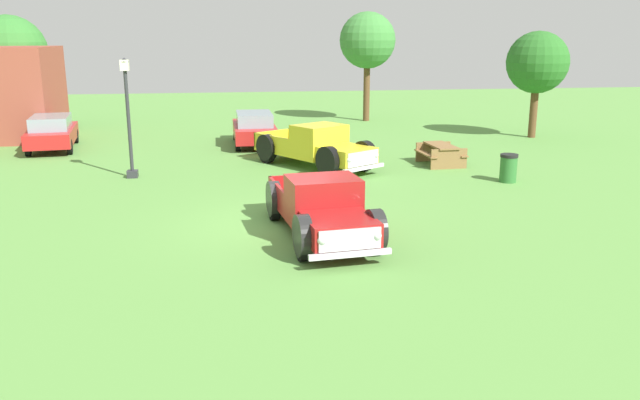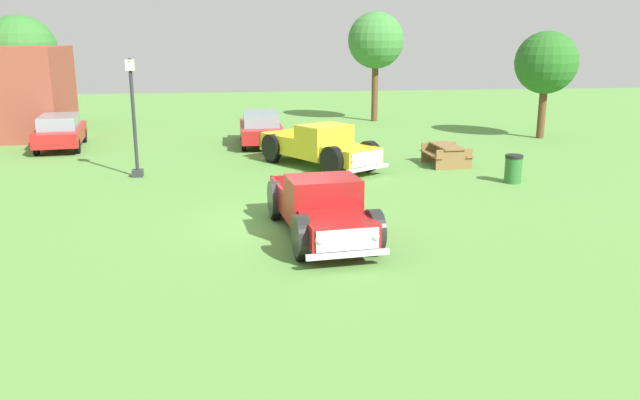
{
  "view_description": "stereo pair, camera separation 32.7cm",
  "coord_description": "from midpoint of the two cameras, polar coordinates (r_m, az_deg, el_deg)",
  "views": [
    {
      "loc": [
        -1.52,
        -16.11,
        4.85
      ],
      "look_at": [
        0.77,
        -0.99,
        0.9
      ],
      "focal_mm": 36.19,
      "sensor_mm": 36.0,
      "label": 1
    },
    {
      "loc": [
        -1.2,
        -16.16,
        4.85
      ],
      "look_at": [
        0.77,
        -0.99,
        0.9
      ],
      "focal_mm": 36.19,
      "sensor_mm": 36.0,
      "label": 2
    }
  ],
  "objects": [
    {
      "name": "ground_plane",
      "position": [
        16.9,
        -3.65,
        -2.22
      ],
      "size": [
        80.0,
        80.0,
        0.0
      ],
      "primitive_type": "plane",
      "color": "#5B9342"
    },
    {
      "name": "sedan_distant_b",
      "position": [
        30.18,
        -22.91,
        5.58
      ],
      "size": [
        2.32,
        4.58,
        1.47
      ],
      "color": "#B21E1E",
      "rests_on": "ground_plane"
    },
    {
      "name": "oak_tree_center",
      "position": [
        32.54,
        18.4,
        11.43
      ],
      "size": [
        2.9,
        2.9,
        5.0
      ],
      "color": "brown",
      "rests_on": "ground_plane"
    },
    {
      "name": "pickup_truck_behind_left",
      "position": [
        23.86,
        -0.36,
        4.64
      ],
      "size": [
        4.4,
        5.46,
        1.62
      ],
      "color": "yellow",
      "rests_on": "ground_plane"
    },
    {
      "name": "picnic_table",
      "position": [
        24.95,
        10.26,
        4.2
      ],
      "size": [
        1.57,
        1.87,
        0.78
      ],
      "color": "olive",
      "rests_on": "ground_plane"
    },
    {
      "name": "lamp_post_near",
      "position": [
        23.08,
        -16.99,
        7.12
      ],
      "size": [
        0.36,
        0.36,
        4.09
      ],
      "color": "#2D2D33",
      "rests_on": "ground_plane"
    },
    {
      "name": "oak_tree_east",
      "position": [
        37.12,
        3.96,
        13.86
      ],
      "size": [
        3.12,
        3.12,
        6.06
      ],
      "color": "brown",
      "rests_on": "ground_plane"
    },
    {
      "name": "trash_can",
      "position": [
        22.54,
        15.93,
        2.74
      ],
      "size": [
        0.59,
        0.59,
        0.95
      ],
      "color": "#2D6B2D",
      "rests_on": "ground_plane"
    },
    {
      "name": "sedan_distant_a",
      "position": [
        29.11,
        -6.15,
        6.35
      ],
      "size": [
        1.83,
        4.42,
        1.47
      ],
      "color": "#B21E1E",
      "rests_on": "ground_plane"
    },
    {
      "name": "oak_tree_west",
      "position": [
        37.61,
        -25.97,
        11.67
      ],
      "size": [
        3.73,
        3.73,
        5.82
      ],
      "color": "brown",
      "rests_on": "ground_plane"
    },
    {
      "name": "pickup_truck_foreground",
      "position": [
        15.5,
        -0.26,
        -0.93
      ],
      "size": [
        2.42,
        5.17,
        1.53
      ],
      "color": "maroon",
      "rests_on": "ground_plane"
    }
  ]
}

